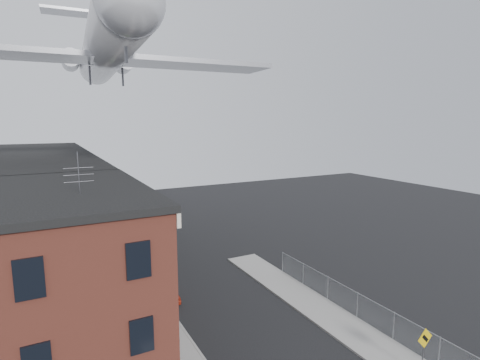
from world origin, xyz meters
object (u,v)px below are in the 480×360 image
object	(u,v)px
street_tree	(112,217)
car_near	(168,293)
warning_sign	(424,345)
airplane	(106,49)
utility_pole	(127,230)
car_far	(118,225)
car_mid	(141,256)

from	to	relation	value
street_tree	car_near	xyz separation A→B (m)	(1.67, -14.08, -2.91)
car_near	warning_sign	bearing A→B (deg)	-57.41
car_near	airplane	bearing A→B (deg)	105.44
airplane	utility_pole	bearing A→B (deg)	-86.87
car_far	utility_pole	bearing A→B (deg)	-99.60
car_near	airplane	xyz separation A→B (m)	(-2.24, 8.61, 18.98)
warning_sign	utility_pole	xyz separation A→B (m)	(-11.20, 19.03, 2.79)
warning_sign	utility_pole	world-z (taller)	utility_pole
car_mid	airplane	world-z (taller)	airplane
utility_pole	car_far	world-z (taller)	utility_pole
warning_sign	airplane	bearing A→B (deg)	115.99
utility_pole	car_near	world-z (taller)	utility_pole
car_near	car_far	distance (m)	20.82
warning_sign	street_tree	distance (m)	30.96
warning_sign	car_far	bearing A→B (deg)	104.34
warning_sign	utility_pole	bearing A→B (deg)	120.48
car_mid	airplane	distance (m)	19.00
utility_pole	street_tree	world-z (taller)	utility_pole
utility_pole	car_near	distance (m)	6.20
car_mid	car_far	xyz separation A→B (m)	(0.08, 12.32, 0.02)
car_mid	car_near	bearing A→B (deg)	-88.07
warning_sign	car_mid	bearing A→B (deg)	111.49
car_far	car_mid	bearing A→B (deg)	-92.85
warning_sign	utility_pole	size ratio (longest dim) A/B	0.31
car_mid	car_far	world-z (taller)	car_far
warning_sign	utility_pole	distance (m)	22.25
warning_sign	car_mid	xyz separation A→B (m)	(-9.20, 23.36, -1.23)
car_far	airplane	size ratio (longest dim) A/B	0.15
car_near	airplane	world-z (taller)	airplane
street_tree	car_far	distance (m)	7.49
utility_pole	car_far	bearing A→B (deg)	82.88
street_tree	car_far	xyz separation A→B (m)	(1.75, 6.73, -2.78)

